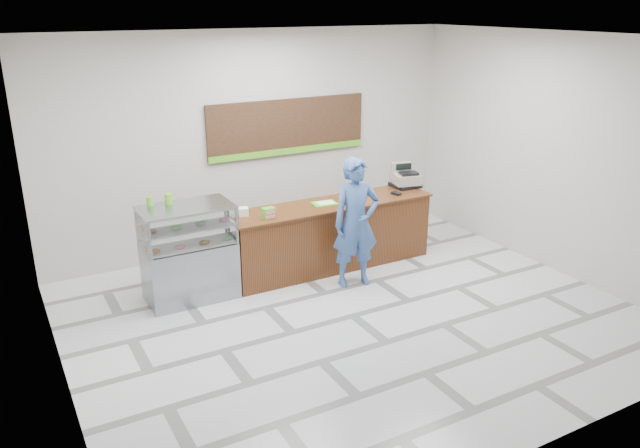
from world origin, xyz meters
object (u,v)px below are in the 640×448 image
display_case (189,252)px  cash_register (405,178)px  customer (356,223)px  sales_counter (331,235)px  serving_tray (325,203)px

display_case → cash_register: cash_register is taller
display_case → customer: customer is taller
sales_counter → serving_tray: bearing=177.2°
sales_counter → cash_register: cash_register is taller
display_case → serving_tray: display_case is taller
display_case → customer: 2.35m
cash_register → customer: size_ratio=0.27×
sales_counter → display_case: size_ratio=2.45×
customer → sales_counter: bearing=101.6°
cash_register → customer: bearing=-135.6°
cash_register → customer: customer is taller
serving_tray → cash_register: bearing=12.5°
display_case → customer: bearing=-17.5°
cash_register → sales_counter: bearing=-159.3°
sales_counter → serving_tray: serving_tray is taller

